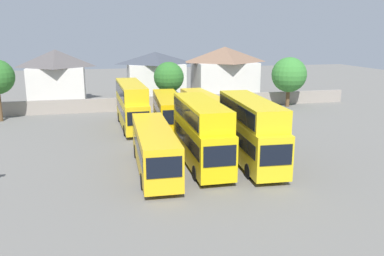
{
  "coord_description": "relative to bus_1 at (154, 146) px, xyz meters",
  "views": [
    {
      "loc": [
        -7.46,
        -28.91,
        10.32
      ],
      "look_at": [
        0.0,
        3.0,
        2.35
      ],
      "focal_mm": 37.07,
      "sensor_mm": 36.0,
      "label": 1
    }
  ],
  "objects": [
    {
      "name": "ground",
      "position": [
        3.72,
        18.34,
        -1.92
      ],
      "size": [
        140.0,
        140.0,
        0.0
      ],
      "primitive_type": "plane",
      "color": "slate"
    },
    {
      "name": "depot_boundary_wall",
      "position": [
        3.72,
        24.27,
        -1.02
      ],
      "size": [
        56.0,
        0.5,
        1.8
      ],
      "primitive_type": "cube",
      "color": "gray",
      "rests_on": "ground"
    },
    {
      "name": "bus_1",
      "position": [
        0.0,
        0.0,
        0.0
      ],
      "size": [
        2.87,
        11.59,
        3.35
      ],
      "rotation": [
        0.0,
        0.0,
        -1.6
      ],
      "color": "yellow",
      "rests_on": "ground"
    },
    {
      "name": "bus_2",
      "position": [
        3.77,
        0.43,
        0.96
      ],
      "size": [
        2.72,
        10.08,
        5.12
      ],
      "rotation": [
        0.0,
        0.0,
        -1.58
      ],
      "color": "yellow",
      "rests_on": "ground"
    },
    {
      "name": "bus_3",
      "position": [
        7.75,
        0.11,
        0.99
      ],
      "size": [
        3.14,
        10.8,
        5.18
      ],
      "rotation": [
        0.0,
        0.0,
        -1.62
      ],
      "color": "yellow",
      "rests_on": "ground"
    },
    {
      "name": "bus_4",
      "position": [
        -0.47,
        14.53,
        0.85
      ],
      "size": [
        2.81,
        11.03,
        4.92
      ],
      "rotation": [
        0.0,
        0.0,
        -1.54
      ],
      "color": "yellow",
      "rests_on": "ground"
    },
    {
      "name": "bus_5",
      "position": [
        3.49,
        13.92,
        0.06
      ],
      "size": [
        3.29,
        11.38,
        3.47
      ],
      "rotation": [
        0.0,
        0.0,
        -1.64
      ],
      "color": "#EAB50C",
      "rests_on": "ground"
    },
    {
      "name": "bus_6",
      "position": [
        7.64,
        14.41,
        0.05
      ],
      "size": [
        3.2,
        10.84,
        3.45
      ],
      "rotation": [
        0.0,
        0.0,
        -1.51
      ],
      "color": "yellow",
      "rests_on": "ground"
    },
    {
      "name": "house_terrace_left",
      "position": [
        -9.91,
        33.4,
        2.08
      ],
      "size": [
        8.33,
        6.35,
        7.82
      ],
      "color": "silver",
      "rests_on": "ground"
    },
    {
      "name": "house_terrace_centre",
      "position": [
        5.02,
        34.31,
        1.78
      ],
      "size": [
        9.12,
        6.75,
        7.27
      ],
      "color": "silver",
      "rests_on": "ground"
    },
    {
      "name": "house_terrace_right",
      "position": [
        16.32,
        33.83,
        2.16
      ],
      "size": [
        10.26,
        7.47,
        7.99
      ],
      "color": "silver",
      "rests_on": "ground"
    },
    {
      "name": "tree_behind_wall",
      "position": [
        5.82,
        26.77,
        2.18
      ],
      "size": [
        4.27,
        4.27,
        6.24
      ],
      "color": "brown",
      "rests_on": "ground"
    },
    {
      "name": "tree_right_of_lot",
      "position": [
        22.05,
        22.27,
        2.56
      ],
      "size": [
        4.85,
        4.85,
        6.93
      ],
      "color": "brown",
      "rests_on": "ground"
    }
  ]
}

